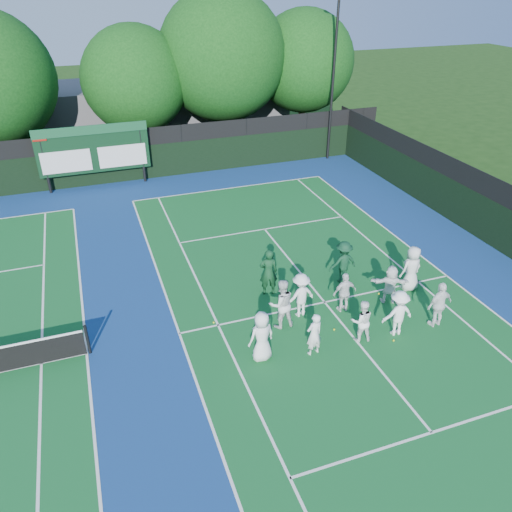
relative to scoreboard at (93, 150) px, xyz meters
name	(u,v)px	position (x,y,z in m)	size (l,w,h in m)	color
ground	(337,318)	(7.01, -15.59, -2.19)	(120.00, 120.00, 0.00)	#18370F
court_apron	(164,337)	(1.01, -14.59, -2.19)	(34.00, 32.00, 0.01)	navy
near_court	(325,302)	(7.01, -14.59, -2.18)	(11.05, 23.85, 0.01)	#115724
back_fence	(113,160)	(1.01, 0.41, -0.83)	(34.00, 0.08, 3.00)	black
scoreboard	(93,150)	(0.00, 0.00, 0.00)	(6.00, 0.21, 3.55)	black
clubhouse	(158,110)	(5.01, 8.41, -0.19)	(18.00, 6.00, 4.00)	#555459
light_pole_right	(335,56)	(14.51, 0.11, 4.11)	(1.20, 0.30, 10.12)	black
tree_c	(138,82)	(3.28, 3.99, 2.65)	(6.36, 6.36, 8.19)	black
tree_d	(224,59)	(8.80, 3.99, 3.69)	(7.98, 7.98, 10.08)	black
tree_e	(306,64)	(14.43, 3.99, 3.13)	(6.59, 6.59, 8.79)	black
tennis_ball_0	(334,329)	(6.58, -16.18, -2.16)	(0.07, 0.07, 0.07)	yellow
tennis_ball_2	(379,294)	(9.19, -14.81, -2.16)	(0.07, 0.07, 0.07)	yellow
tennis_ball_3	(214,323)	(2.78, -14.42, -2.16)	(0.07, 0.07, 0.07)	yellow
tennis_ball_5	(394,341)	(8.18, -17.38, -2.16)	(0.07, 0.07, 0.07)	yellow
player_front_0	(262,336)	(3.74, -16.67, -1.31)	(0.86, 0.56, 1.75)	white
player_front_1	(314,334)	(5.39, -17.01, -1.42)	(0.56, 0.37, 1.54)	white
player_front_2	(362,321)	(7.16, -16.88, -1.43)	(0.74, 0.57, 1.52)	white
player_front_3	(398,313)	(8.45, -17.02, -1.35)	(1.09, 0.62, 1.68)	white
player_front_4	(439,304)	(10.04, -17.09, -1.33)	(1.01, 0.42, 1.72)	white
player_back_0	(281,304)	(4.95, -15.32, -1.27)	(0.89, 0.70, 1.84)	silver
player_back_1	(301,295)	(5.83, -14.96, -1.35)	(1.09, 0.63, 1.68)	white
player_back_2	(345,292)	(7.42, -15.25, -1.41)	(0.91, 0.38, 1.56)	silver
player_back_3	(390,284)	(9.26, -15.31, -1.43)	(1.41, 0.45, 1.52)	white
player_back_4	(412,269)	(10.47, -14.84, -1.27)	(0.90, 0.58, 1.84)	silver
coach_left	(268,272)	(5.25, -13.30, -1.24)	(0.69, 0.45, 1.90)	#0F371C
coach_right	(343,262)	(8.29, -13.49, -1.31)	(1.14, 0.65, 1.76)	#0E341F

